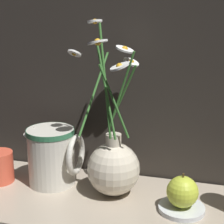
{
  "coord_description": "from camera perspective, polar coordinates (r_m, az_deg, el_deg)",
  "views": [
    {
      "loc": [
        0.2,
        -0.71,
        0.42
      ],
      "look_at": [
        -0.0,
        0.0,
        0.21
      ],
      "focal_mm": 60.0,
      "sensor_mm": 36.0,
      "label": 1
    }
  ],
  "objects": [
    {
      "name": "ground_plane",
      "position": [
        0.85,
        0.18,
        -14.11
      ],
      "size": [
        6.0,
        6.0,
        0.0
      ],
      "primitive_type": "plane",
      "color": "black"
    },
    {
      "name": "shelf",
      "position": [
        0.84,
        0.19,
        -13.75
      ],
      "size": [
        0.77,
        0.28,
        0.01
      ],
      "color": "tan",
      "rests_on": "ground_plane"
    },
    {
      "name": "vase_with_flowers",
      "position": [
        0.84,
        0.21,
        -7.99
      ],
      "size": [
        0.18,
        0.17,
        0.39
      ],
      "color": "beige",
      "rests_on": "shelf"
    },
    {
      "name": "ceramic_pitcher",
      "position": [
        0.9,
        -9.05,
        -6.35
      ],
      "size": [
        0.14,
        0.11,
        0.15
      ],
      "color": "beige",
      "rests_on": "shelf"
    },
    {
      "name": "saucer_plate",
      "position": [
        0.82,
        10.57,
        -14.1
      ],
      "size": [
        0.1,
        0.1,
        0.01
      ],
      "color": "silver",
      "rests_on": "shelf"
    },
    {
      "name": "orange_fruit",
      "position": [
        0.8,
        10.71,
        -11.74
      ],
      "size": [
        0.07,
        0.07,
        0.07
      ],
      "color": "#B7C638",
      "rests_on": "saucer_plate"
    }
  ]
}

